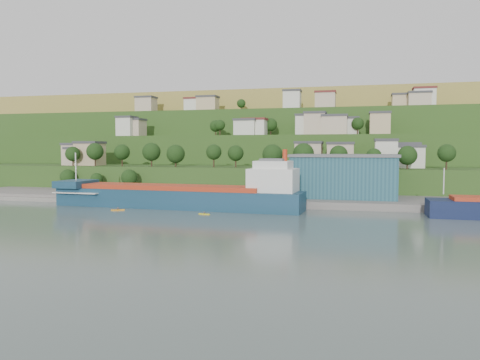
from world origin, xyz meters
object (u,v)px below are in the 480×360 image
(caravan, at_px, (73,191))
(kayak_orange, at_px, (118,209))
(warehouse, at_px, (344,176))
(cargo_ship_near, at_px, (184,197))

(caravan, height_order, kayak_orange, caravan)
(warehouse, bearing_deg, cargo_ship_near, -152.53)
(cargo_ship_near, relative_size, kayak_orange, 20.66)
(kayak_orange, bearing_deg, cargo_ship_near, 7.91)
(kayak_orange, bearing_deg, caravan, 116.99)
(warehouse, distance_m, caravan, 87.41)
(warehouse, relative_size, caravan, 4.99)
(cargo_ship_near, xyz_separation_m, warehouse, (42.83, 21.16, 5.51))
(warehouse, relative_size, kayak_orange, 9.02)
(cargo_ship_near, bearing_deg, caravan, 166.03)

